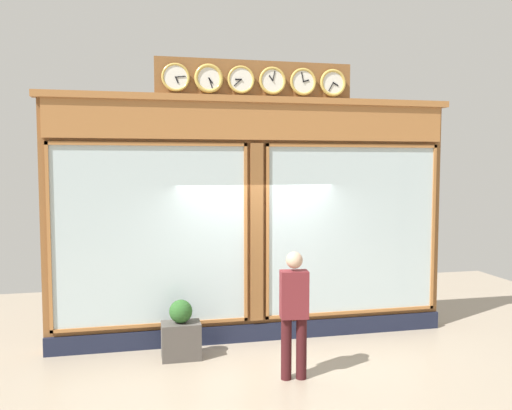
{
  "coord_description": "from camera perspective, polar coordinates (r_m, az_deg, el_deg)",
  "views": [
    {
      "loc": [
        1.82,
        8.12,
        2.81
      ],
      "look_at": [
        0.0,
        0.0,
        2.18
      ],
      "focal_mm": 37.29,
      "sensor_mm": 36.0,
      "label": 1
    }
  ],
  "objects": [
    {
      "name": "pedestrian",
      "position": [
        7.07,
        4.1,
        -11.1
      ],
      "size": [
        0.38,
        0.26,
        1.69
      ],
      "color": "#3A1316",
      "rests_on": "ground_plane"
    },
    {
      "name": "planter_box",
      "position": [
        8.03,
        -8.04,
        -14.21
      ],
      "size": [
        0.56,
        0.36,
        0.53
      ],
      "primitive_type": "cube",
      "color": "#4C4742",
      "rests_on": "ground_plane"
    },
    {
      "name": "shop_facade",
      "position": [
        8.49,
        -0.18,
        -1.3
      ],
      "size": [
        6.53,
        0.42,
        4.42
      ],
      "color": "brown",
      "rests_on": "ground_plane"
    },
    {
      "name": "planter_shrub",
      "position": [
        7.9,
        -8.07,
        -11.23
      ],
      "size": [
        0.33,
        0.33,
        0.33
      ],
      "primitive_type": "sphere",
      "color": "#285623",
      "rests_on": "planter_box"
    }
  ]
}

